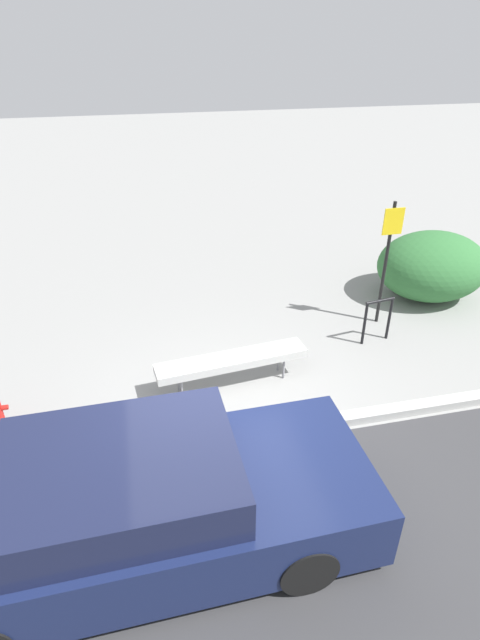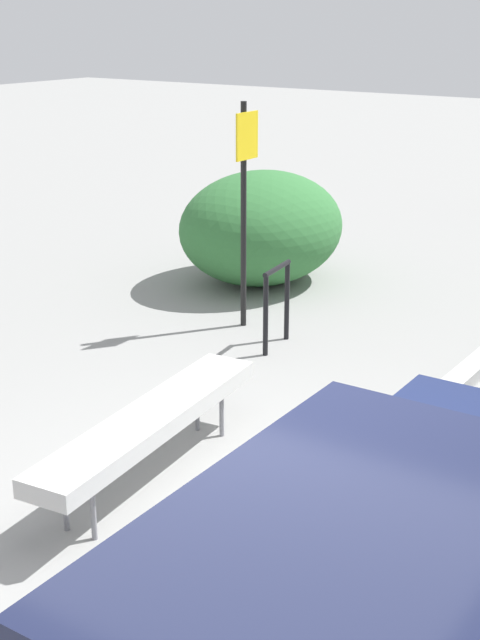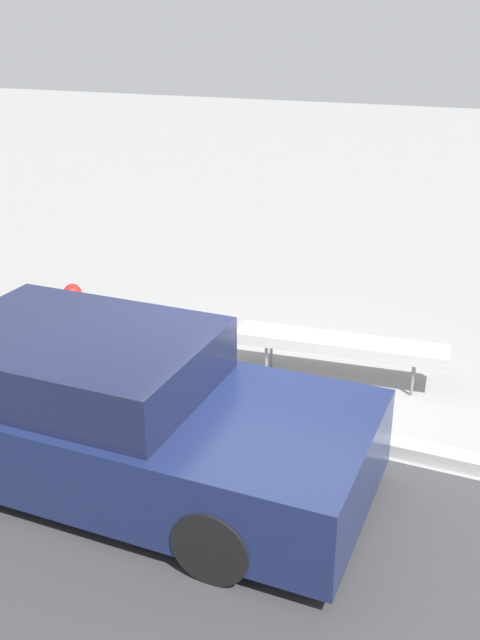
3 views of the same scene
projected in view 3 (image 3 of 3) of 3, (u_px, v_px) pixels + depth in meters
name	position (u px, v px, depth m)	size (l,w,h in m)	color
ground_plane	(269.00, 424.00, 7.14)	(60.00, 60.00, 0.00)	gray
curb	(270.00, 419.00, 7.12)	(60.00, 0.20, 0.13)	#B7B7B2
bench	(340.00, 345.00, 7.85)	(2.35, 0.65, 0.51)	gray
fire_hydrant	(74.00, 311.00, 8.85)	(0.36, 0.22, 0.77)	red
parked_car_near	(96.00, 409.00, 6.20)	(4.76, 1.92, 1.33)	black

